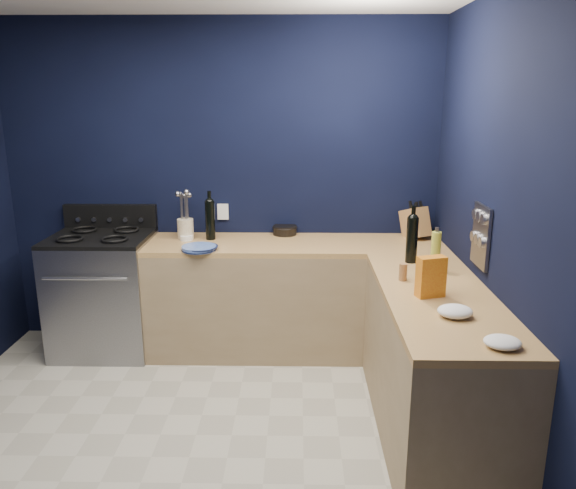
{
  "coord_description": "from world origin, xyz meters",
  "views": [
    {
      "loc": [
        0.62,
        -2.76,
        2.01
      ],
      "look_at": [
        0.55,
        1.0,
        1.0
      ],
      "focal_mm": 34.77,
      "sensor_mm": 36.0,
      "label": 1
    }
  ],
  "objects_px": {
    "knife_block": "(415,223)",
    "crouton_bag": "(431,277)",
    "plate_stack": "(199,248)",
    "utensil_crock": "(186,229)",
    "gas_range": "(104,295)"
  },
  "relations": [
    {
      "from": "knife_block",
      "to": "crouton_bag",
      "type": "bearing_deg",
      "value": -126.7
    },
    {
      "from": "plate_stack",
      "to": "knife_block",
      "type": "distance_m",
      "value": 1.72
    },
    {
      "from": "utensil_crock",
      "to": "gas_range",
      "type": "bearing_deg",
      "value": -169.4
    },
    {
      "from": "plate_stack",
      "to": "utensil_crock",
      "type": "bearing_deg",
      "value": 115.67
    },
    {
      "from": "utensil_crock",
      "to": "plate_stack",
      "type": "bearing_deg",
      "value": -64.33
    },
    {
      "from": "plate_stack",
      "to": "crouton_bag",
      "type": "bearing_deg",
      "value": -32.72
    },
    {
      "from": "knife_block",
      "to": "crouton_bag",
      "type": "distance_m",
      "value": 1.38
    },
    {
      "from": "gas_range",
      "to": "plate_stack",
      "type": "relative_size",
      "value": 3.59
    },
    {
      "from": "utensil_crock",
      "to": "crouton_bag",
      "type": "bearing_deg",
      "value": -38.17
    },
    {
      "from": "knife_block",
      "to": "plate_stack",
      "type": "bearing_deg",
      "value": 164.96
    },
    {
      "from": "gas_range",
      "to": "crouton_bag",
      "type": "xyz_separation_m",
      "value": [
        2.3,
        -1.17,
        0.56
      ]
    },
    {
      "from": "gas_range",
      "to": "crouton_bag",
      "type": "distance_m",
      "value": 2.64
    },
    {
      "from": "utensil_crock",
      "to": "crouton_bag",
      "type": "relative_size",
      "value": 0.68
    },
    {
      "from": "gas_range",
      "to": "crouton_bag",
      "type": "height_order",
      "value": "crouton_bag"
    },
    {
      "from": "utensil_crock",
      "to": "crouton_bag",
      "type": "height_order",
      "value": "crouton_bag"
    }
  ]
}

